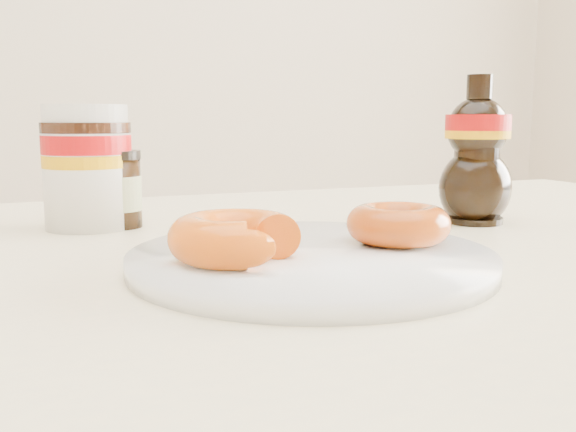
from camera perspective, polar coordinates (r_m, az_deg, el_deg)
name	(u,v)px	position (r m, az deg, el deg)	size (l,w,h in m)	color
dining_table	(304,338)	(0.61, 1.42, -10.75)	(1.40, 0.90, 0.75)	beige
plate	(311,259)	(0.51, 2.07, -3.83)	(0.29, 0.29, 0.01)	white
donut_bitten	(235,237)	(0.47, -4.76, -1.92)	(0.10, 0.10, 0.03)	#D6600C
donut_whole	(398,224)	(0.55, 9.77, -0.69)	(0.09, 0.09, 0.03)	#AD370B
nutella_jar	(87,162)	(0.72, -17.40, 4.60)	(0.09, 0.09, 0.13)	white
syrup_bottle	(477,150)	(0.75, 16.44, 5.65)	(0.08, 0.07, 0.17)	black
dark_jar	(117,190)	(0.72, -14.93, 2.25)	(0.05, 0.05, 0.08)	black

